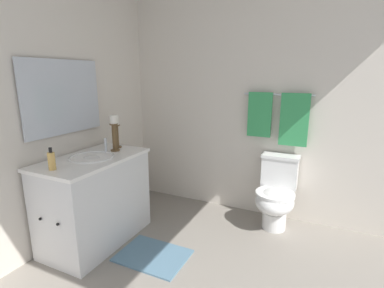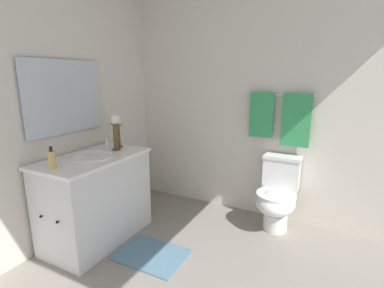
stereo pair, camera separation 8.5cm
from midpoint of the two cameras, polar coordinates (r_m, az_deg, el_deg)
floor at (r=2.48m, az=5.52°, el=-25.80°), size 3.15×2.63×0.02m
wall_back at (r=3.20m, az=14.90°, el=7.08°), size 3.15×0.04×2.45m
wall_left at (r=2.90m, az=-24.20°, el=5.72°), size 0.04×2.63×2.45m
vanity_cabinet at (r=2.91m, az=-17.70°, el=-10.27°), size 0.58×1.02×0.83m
sink_basin at (r=2.78m, az=-18.25°, el=-3.13°), size 0.40×0.40×0.24m
mirror at (r=2.89m, az=-23.07°, el=8.59°), size 0.02×0.84×0.66m
candle_holder_tall at (r=3.03m, az=-13.76°, el=2.72°), size 0.09×0.09×0.33m
candle_holder_short at (r=2.90m, az=-14.19°, el=2.38°), size 0.09×0.09×0.35m
soap_bottle at (r=2.53m, az=-25.18°, el=-2.76°), size 0.06×0.06×0.18m
toilet at (r=3.10m, az=17.34°, el=-9.79°), size 0.39×0.54×0.75m
towel_bar at (r=3.10m, az=17.92°, el=9.30°), size 0.70×0.02×0.02m
towel_near_vanity at (r=3.13m, az=14.40°, el=5.60°), size 0.25×0.03×0.47m
towel_center at (r=3.08m, az=20.74°, el=4.40°), size 0.28×0.03×0.54m
bath_mat at (r=2.75m, az=-7.05°, el=-21.00°), size 0.60×0.44×0.02m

